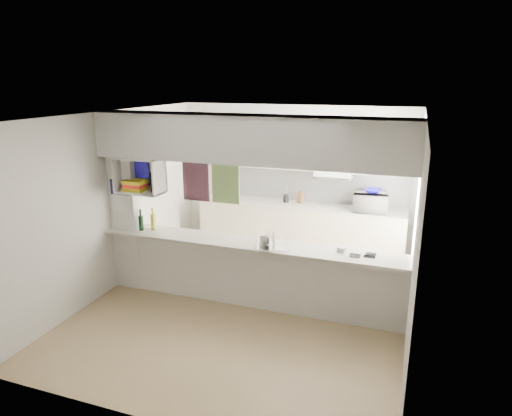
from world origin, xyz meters
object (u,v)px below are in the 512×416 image
at_px(microwave, 371,202).
at_px(bowl, 373,191).
at_px(dish_rack, 272,240).
at_px(wine_bottles, 147,222).

xyz_separation_m(microwave, bowl, (0.02, 0.02, 0.19)).
xyz_separation_m(microwave, dish_rack, (-1.03, -2.12, -0.06)).
bearing_deg(microwave, wine_bottles, 30.23).
bearing_deg(dish_rack, bowl, 45.33).
relative_size(dish_rack, wine_bottles, 1.55).
bearing_deg(microwave, bowl, -142.83).
bearing_deg(bowl, dish_rack, -116.18).
xyz_separation_m(bowl, dish_rack, (-1.05, -2.14, -0.25)).
height_order(bowl, dish_rack, bowl).
bearing_deg(dish_rack, microwave, 45.60).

